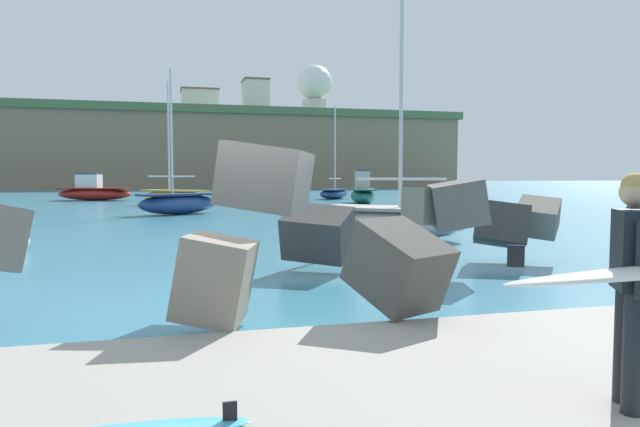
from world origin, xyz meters
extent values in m
plane|color=teal|center=(0.00, 0.00, 0.00)|extent=(400.00, 400.00, 0.00)
cube|color=#9E998E|center=(0.00, -4.00, 0.12)|extent=(48.00, 4.40, 0.24)
cube|color=#4C4944|center=(1.58, -1.48, 0.86)|extent=(1.32, 1.53, 1.20)
cube|color=#605B56|center=(0.17, 0.31, 1.95)|extent=(1.67, 1.56, 1.12)
cube|color=#3D3A38|center=(6.00, 3.20, 0.88)|extent=(1.67, 1.62, 1.22)
cube|color=slate|center=(6.91, 3.14, 1.05)|extent=(1.33, 1.38, 1.04)
cube|color=#3D3A38|center=(1.71, 3.15, 0.81)|extent=(1.76, 1.79, 1.24)
cube|color=gray|center=(-0.70, -1.27, 0.76)|extent=(1.17, 1.17, 1.10)
cube|color=gray|center=(3.76, 2.43, 1.39)|extent=(0.92, 0.86, 0.77)
cube|color=#605B56|center=(4.30, 2.06, 1.44)|extent=(1.39, 1.24, 1.07)
cylinder|color=black|center=(2.18, -4.56, 0.69)|extent=(0.15, 0.15, 0.90)
cylinder|color=black|center=(2.07, -4.77, 0.69)|extent=(0.15, 0.15, 0.90)
cube|color=black|center=(2.12, -4.66, 1.44)|extent=(0.38, 0.44, 0.60)
sphere|color=tan|center=(2.12, -4.66, 1.87)|extent=(0.21, 0.21, 0.21)
sphere|color=tan|center=(2.12, -4.66, 1.92)|extent=(0.19, 0.19, 0.19)
cylinder|color=black|center=(2.35, -4.36, 1.56)|extent=(0.33, 0.51, 0.41)
cube|color=black|center=(1.22, -4.54, 1.41)|extent=(0.11, 0.08, 0.16)
cube|color=black|center=(-0.82, -4.27, 0.36)|extent=(0.10, 0.02, 0.14)
ellipsoid|color=#EAC64C|center=(-1.11, 31.34, 0.52)|extent=(4.98, 4.75, 1.04)
cube|color=#AF9539|center=(-1.11, 31.34, 1.00)|extent=(4.59, 4.37, 0.10)
cylinder|color=silver|center=(-1.41, 31.61, 4.68)|extent=(0.12, 0.12, 7.26)
cylinder|color=silver|center=(-1.41, 31.61, 1.94)|extent=(2.43, 2.25, 0.08)
ellipsoid|color=navy|center=(-0.92, 22.30, 0.53)|extent=(4.65, 3.63, 1.06)
cube|color=navy|center=(-0.92, 22.30, 1.02)|extent=(4.28, 3.34, 0.10)
cylinder|color=silver|center=(-1.21, 22.13, 4.27)|extent=(0.12, 0.12, 6.40)
cylinder|color=silver|center=(-1.21, 22.13, 1.96)|extent=(2.36, 1.44, 0.08)
ellipsoid|color=beige|center=(5.47, 8.72, 0.50)|extent=(5.10, 4.96, 1.00)
cube|color=#9C9991|center=(5.47, 8.72, 0.96)|extent=(4.69, 4.56, 0.10)
cylinder|color=silver|center=(5.74, 8.47, 4.36)|extent=(0.12, 0.12, 6.71)
cylinder|color=silver|center=(5.74, 8.47, 1.90)|extent=(2.21, 2.07, 0.08)
ellipsoid|color=#1E6656|center=(12.11, 30.78, 0.54)|extent=(3.21, 6.37, 1.07)
cube|color=#164C41|center=(12.11, 30.78, 1.03)|extent=(2.95, 5.86, 0.10)
cube|color=#B7B2A8|center=(12.23, 31.22, 1.70)|extent=(1.45, 2.04, 1.26)
cube|color=#334C5B|center=(12.23, 31.22, 2.39)|extent=(1.30, 1.84, 0.12)
ellipsoid|color=navy|center=(12.33, 39.20, 0.43)|extent=(3.99, 4.27, 0.86)
cube|color=navy|center=(12.33, 39.20, 0.82)|extent=(3.67, 3.93, 0.10)
cylinder|color=silver|center=(12.52, 39.43, 4.45)|extent=(0.12, 0.12, 7.19)
cylinder|color=silver|center=(12.52, 39.43, 1.76)|extent=(1.61, 1.91, 0.08)
ellipsoid|color=maroon|center=(-7.38, 41.33, 0.51)|extent=(6.35, 3.55, 1.01)
cube|color=maroon|center=(-7.38, 41.33, 0.97)|extent=(5.85, 3.27, 0.10)
cube|color=silver|center=(-7.82, 41.47, 1.56)|extent=(2.07, 1.59, 1.09)
cube|color=#334C5B|center=(-7.82, 41.47, 2.17)|extent=(1.86, 1.43, 0.12)
sphere|color=#E54C1E|center=(6.03, 21.86, 0.22)|extent=(0.44, 0.44, 0.44)
sphere|color=silver|center=(-5.16, 8.56, 0.22)|extent=(0.44, 0.44, 0.44)
cube|color=#847056|center=(6.63, 96.22, 5.73)|extent=(77.11, 35.31, 11.45)
cube|color=#4C6B42|center=(6.63, 96.22, 12.05)|extent=(78.65, 36.02, 1.20)
cylinder|color=silver|center=(23.85, 92.10, 14.16)|extent=(4.58, 4.58, 3.02)
sphere|color=white|center=(23.85, 92.10, 18.79)|extent=(6.24, 6.24, 6.24)
cube|color=silver|center=(4.01, 102.24, 15.30)|extent=(6.72, 5.94, 5.31)
cube|color=#66564C|center=(4.01, 102.24, 18.11)|extent=(7.06, 6.24, 0.30)
cube|color=silver|center=(12.80, 89.67, 15.39)|extent=(4.14, 4.86, 5.48)
cube|color=#66564C|center=(12.80, 89.67, 18.28)|extent=(4.34, 5.10, 0.30)
camera|label=1|loc=(-1.18, -8.13, 1.99)|focal=31.85mm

